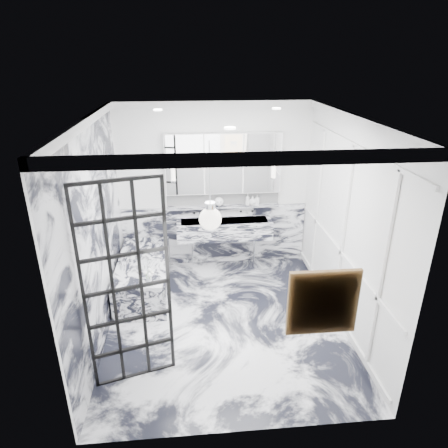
{
  "coord_description": "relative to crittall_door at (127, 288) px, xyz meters",
  "views": [
    {
      "loc": [
        -0.44,
        -4.61,
        3.46
      ],
      "look_at": [
        0.04,
        0.5,
        1.27
      ],
      "focal_mm": 32.0,
      "sensor_mm": 36.0,
      "label": 1
    }
  ],
  "objects": [
    {
      "name": "wall_back",
      "position": [
        1.12,
        2.73,
        0.21
      ],
      "size": [
        3.6,
        0.0,
        3.6
      ],
      "primitive_type": "plane",
      "rotation": [
        1.57,
        0.0,
        0.0
      ],
      "color": "white",
      "rests_on": "floor"
    },
    {
      "name": "artwork",
      "position": [
        1.82,
        -0.83,
        0.27
      ],
      "size": [
        0.53,
        0.05,
        0.53
      ],
      "primitive_type": "cube",
      "color": "#CA8E14",
      "rests_on": "wall_front"
    },
    {
      "name": "pendant_light",
      "position": [
        0.88,
        -0.13,
        0.81
      ],
      "size": [
        0.22,
        0.22,
        0.22
      ],
      "primitive_type": "sphere",
      "color": "white",
      "rests_on": "ceiling"
    },
    {
      "name": "soap_bottle_c",
      "position": [
        1.76,
        2.64,
        -0.02
      ],
      "size": [
        0.13,
        0.13,
        0.16
      ],
      "primitive_type": "imported",
      "rotation": [
        0.0,
        0.0,
        0.07
      ],
      "color": "silver",
      "rests_on": "ledge"
    },
    {
      "name": "wall_left",
      "position": [
        -0.48,
        0.93,
        0.21
      ],
      "size": [
        0.0,
        3.6,
        3.6
      ],
      "primitive_type": "plane",
      "rotation": [
        1.57,
        0.0,
        1.57
      ],
      "color": "white",
      "rests_on": "floor"
    },
    {
      "name": "panel_molding",
      "position": [
        2.7,
        0.93,
        0.11
      ],
      "size": [
        0.03,
        3.4,
        2.3
      ],
      "primitive_type": "cube",
      "color": "white",
      "rests_on": "floor"
    },
    {
      "name": "wall_front",
      "position": [
        1.12,
        -0.87,
        0.21
      ],
      "size": [
        3.6,
        0.0,
        3.6
      ],
      "primitive_type": "plane",
      "rotation": [
        -1.57,
        0.0,
        0.0
      ],
      "color": "white",
      "rests_on": "floor"
    },
    {
      "name": "trough_sink",
      "position": [
        1.27,
        2.49,
        -0.46
      ],
      "size": [
        1.6,
        0.45,
        0.3
      ],
      "primitive_type": "cube",
      "color": "silver",
      "rests_on": "wall_back"
    },
    {
      "name": "flower_vase",
      "position": [
        0.1,
        1.07,
        -0.58
      ],
      "size": [
        0.07,
        0.07,
        0.12
      ],
      "primitive_type": "cylinder",
      "color": "silver",
      "rests_on": "bathtub"
    },
    {
      "name": "soap_bottle_b",
      "position": [
        1.84,
        2.64,
        -0.01
      ],
      "size": [
        0.1,
        0.1,
        0.18
      ],
      "primitive_type": "imported",
      "rotation": [
        0.0,
        0.0,
        -0.21
      ],
      "color": "#4C4C51",
      "rests_on": "ledge"
    },
    {
      "name": "bathtub",
      "position": [
        -0.06,
        1.83,
        -0.91
      ],
      "size": [
        0.75,
        1.65,
        0.55
      ],
      "primitive_type": "cube",
      "color": "silver",
      "rests_on": "floor"
    },
    {
      "name": "subway_tile",
      "position": [
        1.27,
        2.71,
        0.02
      ],
      "size": [
        1.9,
        0.03,
        0.23
      ],
      "primitive_type": "cube",
      "color": "white",
      "rests_on": "wall_back"
    },
    {
      "name": "soap_bottle_a",
      "position": [
        1.68,
        2.64,
        0.0
      ],
      "size": [
        0.08,
        0.08,
        0.2
      ],
      "primitive_type": "imported",
      "rotation": [
        0.0,
        0.0,
        -0.01
      ],
      "color": "#8C5919",
      "rests_on": "ledge"
    },
    {
      "name": "sconce_left",
      "position": [
        0.45,
        2.56,
        0.59
      ],
      "size": [
        0.07,
        0.07,
        0.4
      ],
      "primitive_type": "cylinder",
      "color": "white",
      "rests_on": "mirror_cabinet"
    },
    {
      "name": "crittall_door",
      "position": [
        0.0,
        0.0,
        0.0
      ],
      "size": [
        0.86,
        0.28,
        2.37
      ],
      "primitive_type": null,
      "rotation": [
        0.0,
        0.0,
        0.27
      ],
      "color": "black",
      "rests_on": "floor"
    },
    {
      "name": "floor",
      "position": [
        1.12,
        0.93,
        -1.19
      ],
      "size": [
        3.6,
        3.6,
        0.0
      ],
      "primitive_type": "plane",
      "color": "silver",
      "rests_on": "ground"
    },
    {
      "name": "face_pot",
      "position": [
        1.19,
        2.64,
        -0.02
      ],
      "size": [
        0.16,
        0.16,
        0.16
      ],
      "primitive_type": "sphere",
      "color": "white",
      "rests_on": "ledge"
    },
    {
      "name": "ledge",
      "position": [
        1.27,
        2.65,
        -0.12
      ],
      "size": [
        1.9,
        0.14,
        0.04
      ],
      "primitive_type": "cube",
      "color": "silver",
      "rests_on": "wall_back"
    },
    {
      "name": "marble_clad_left",
      "position": [
        -0.47,
        0.93,
        0.15
      ],
      "size": [
        0.02,
        3.56,
        2.68
      ],
      "primitive_type": "cube",
      "color": "silver",
      "rests_on": "floor"
    },
    {
      "name": "marble_clad_back",
      "position": [
        1.12,
        2.71,
        -0.66
      ],
      "size": [
        3.18,
        0.05,
        1.05
      ],
      "primitive_type": "cube",
      "color": "silver",
      "rests_on": "floor"
    },
    {
      "name": "wall_right",
      "position": [
        2.72,
        0.93,
        0.21
      ],
      "size": [
        0.0,
        3.6,
        3.6
      ],
      "primitive_type": "plane",
      "rotation": [
        1.57,
        0.0,
        -1.57
      ],
      "color": "white",
      "rests_on": "floor"
    },
    {
      "name": "ceiling",
      "position": [
        1.12,
        0.93,
        1.61
      ],
      "size": [
        3.6,
        3.6,
        0.0
      ],
      "primitive_type": "plane",
      "rotation": [
        3.14,
        0.0,
        0.0
      ],
      "color": "white",
      "rests_on": "wall_back"
    },
    {
      "name": "sconce_right",
      "position": [
        2.09,
        2.56,
        0.59
      ],
      "size": [
        0.07,
        0.07,
        0.4
      ],
      "primitive_type": "cylinder",
      "color": "white",
      "rests_on": "mirror_cabinet"
    },
    {
      "name": "mirror_cabinet",
      "position": [
        1.27,
        2.66,
        0.63
      ],
      "size": [
        1.9,
        0.16,
        1.0
      ],
      "primitive_type": "cube",
      "color": "white",
      "rests_on": "wall_back"
    },
    {
      "name": "amber_bottle",
      "position": [
        1.74,
        2.64,
        -0.05
      ],
      "size": [
        0.04,
        0.04,
        0.1
      ],
      "primitive_type": "cylinder",
      "color": "#8C5919",
      "rests_on": "ledge"
    }
  ]
}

